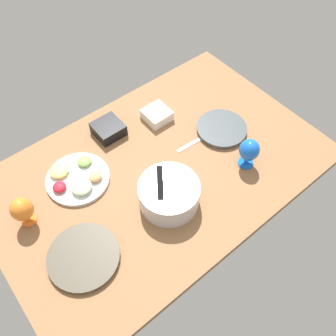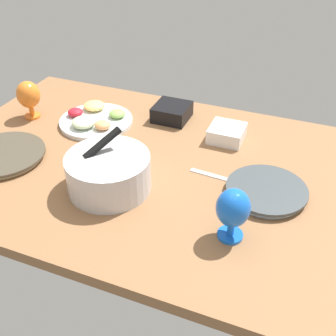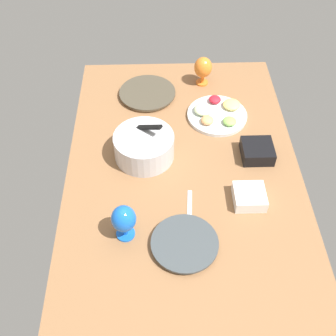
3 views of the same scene
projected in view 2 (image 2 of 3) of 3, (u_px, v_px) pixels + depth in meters
The scene contains 10 objects.
ground_plane at pixel (153, 169), 149.10cm from camera, with size 160.00×104.00×4.00cm, color #8C603D.
dinner_plate_left at pixel (266, 191), 133.56cm from camera, with size 26.02×26.02×2.62cm.
dinner_plate_right at pixel (4, 155), 150.53cm from camera, with size 29.59×29.59×2.44cm.
mixing_bowl at pixel (108, 172), 133.31cm from camera, with size 27.03×27.03×18.88cm.
fruit_platter at pixel (95, 119), 171.16cm from camera, with size 29.79×29.79×5.48cm.
hurricane_glass_blue at pixel (233, 209), 113.09cm from camera, with size 9.53×9.53×16.37cm.
hurricane_glass_orange at pixel (29, 96), 171.00cm from camera, with size 9.54×9.54×15.91cm.
square_bowl_white at pixel (227, 133), 160.00cm from camera, with size 12.96×12.96×5.56cm.
square_bowl_black at pixel (172, 111), 173.32cm from camera, with size 14.07×14.07×6.30cm.
fork_by_left_plate at pixel (215, 176), 141.93cm from camera, with size 18.00×1.80×0.60cm, color silver.
Camera 2 is at (-50.12, 110.60, 84.69)cm, focal length 44.73 mm.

